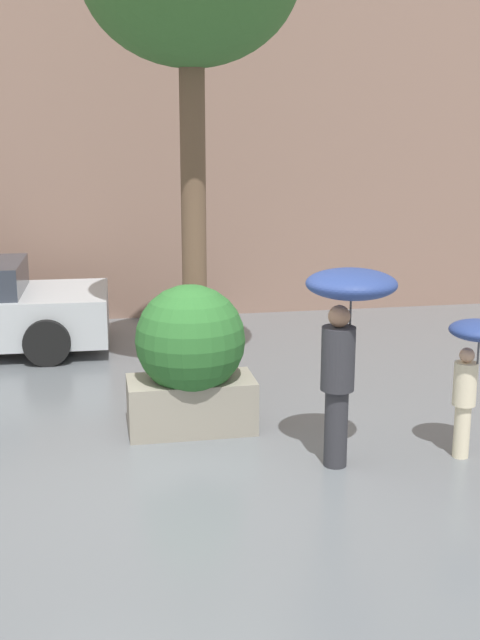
% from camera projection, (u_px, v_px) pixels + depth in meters
% --- Properties ---
extents(ground_plane, '(40.00, 40.00, 0.00)m').
position_uv_depth(ground_plane, '(159.00, 477.00, 7.32)').
color(ground_plane, slate).
extents(building_facade, '(18.00, 0.30, 6.00)m').
position_uv_depth(building_facade, '(120.00, 134.00, 12.83)').
color(building_facade, '#8C6B5B').
rests_on(building_facade, ground).
extents(planter_box, '(1.32, 1.14, 1.55)m').
position_uv_depth(planter_box, '(191.00, 356.00, 8.28)').
color(planter_box, gray).
rests_on(planter_box, ground).
extents(person_adult, '(0.83, 0.83, 1.86)m').
position_uv_depth(person_adult, '(346.00, 318.00, 7.30)').
color(person_adult, '#2D2D33').
rests_on(person_adult, ground).
extents(person_child, '(0.57, 0.57, 1.37)m').
position_uv_depth(person_child, '(474.00, 357.00, 7.51)').
color(person_child, beige).
rests_on(person_child, ground).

